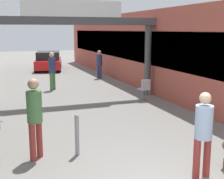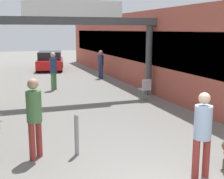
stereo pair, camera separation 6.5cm
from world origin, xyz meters
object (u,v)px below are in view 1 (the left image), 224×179
at_px(pedestrian_companion, 35,113).
at_px(cafe_chair_aluminium_nearer, 145,88).
at_px(pedestrian_elderly_walking, 99,62).
at_px(pedestrian_carrying_crate, 52,68).
at_px(parked_car_red, 49,61).
at_px(bollard_post_metal, 77,134).
at_px(pedestrian_with_dog, 203,129).

distance_m(pedestrian_companion, cafe_chair_aluminium_nearer, 6.65).
xyz_separation_m(pedestrian_elderly_walking, cafe_chair_aluminium_nearer, (-0.03, -6.28, -0.42)).
bearing_deg(pedestrian_companion, pedestrian_carrying_crate, 78.35).
distance_m(pedestrian_carrying_crate, parked_car_red, 7.95).
bearing_deg(cafe_chair_aluminium_nearer, pedestrian_companion, -137.12).
distance_m(bollard_post_metal, parked_car_red, 16.16).
bearing_deg(pedestrian_elderly_walking, bollard_post_metal, -109.98).
bearing_deg(bollard_post_metal, pedestrian_companion, 172.85).
height_order(pedestrian_elderly_walking, cafe_chair_aluminium_nearer, pedestrian_elderly_walking).
distance_m(pedestrian_companion, parked_car_red, 16.18).
distance_m(pedestrian_with_dog, pedestrian_carrying_crate, 10.19).
distance_m(pedestrian_with_dog, bollard_post_metal, 2.85).
distance_m(bollard_post_metal, cafe_chair_aluminium_nearer, 6.07).
xyz_separation_m(pedestrian_companion, pedestrian_carrying_crate, (1.67, 8.08, -0.01)).
xyz_separation_m(pedestrian_elderly_walking, bollard_post_metal, (-3.96, -10.90, -0.46)).
bearing_deg(bollard_post_metal, pedestrian_carrying_crate, 84.79).
distance_m(pedestrian_with_dog, pedestrian_companion, 3.60).
height_order(pedestrian_with_dog, pedestrian_carrying_crate, pedestrian_carrying_crate).
distance_m(pedestrian_carrying_crate, bollard_post_metal, 8.25).
relative_size(pedestrian_carrying_crate, parked_car_red, 0.43).
height_order(pedestrian_with_dog, bollard_post_metal, pedestrian_with_dog).
bearing_deg(parked_car_red, bollard_post_metal, -96.10).
relative_size(pedestrian_with_dog, bollard_post_metal, 1.74).
xyz_separation_m(pedestrian_carrying_crate, cafe_chair_aluminium_nearer, (3.19, -3.57, -0.51)).
height_order(pedestrian_with_dog, pedestrian_companion, pedestrian_companion).
xyz_separation_m(cafe_chair_aluminium_nearer, parked_car_red, (-2.22, 11.45, 0.10)).
distance_m(pedestrian_elderly_walking, bollard_post_metal, 11.61).
bearing_deg(parked_car_red, pedestrian_with_dog, -88.94).
relative_size(bollard_post_metal, cafe_chair_aluminium_nearer, 1.11).
distance_m(pedestrian_elderly_walking, cafe_chair_aluminium_nearer, 6.29).
distance_m(pedestrian_with_dog, cafe_chair_aluminium_nearer, 6.82).
relative_size(pedestrian_with_dog, parked_car_red, 0.40).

